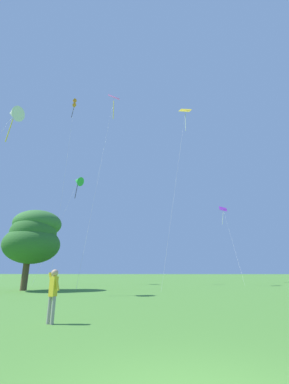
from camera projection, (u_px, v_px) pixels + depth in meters
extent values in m
cone|color=green|center=(78.00, 181.00, 40.11)|extent=(2.04, 1.96, 1.75)
cylinder|color=black|center=(76.00, 191.00, 39.72)|extent=(0.44, 0.30, 2.19)
cylinder|color=silver|center=(57.00, 228.00, 35.93)|extent=(3.36, 4.20, 15.07)
cube|color=purple|center=(223.00, 209.00, 46.46)|extent=(1.47, 0.97, 1.16)
cylinder|color=#3F382D|center=(223.00, 209.00, 46.46)|extent=(1.32, 0.21, 0.49)
cylinder|color=silver|center=(223.00, 218.00, 46.14)|extent=(0.38, 0.42, 2.23)
cylinder|color=silver|center=(232.00, 241.00, 39.58)|extent=(0.79, 10.56, 12.42)
cube|color=yellow|center=(185.00, 110.00, 36.16)|extent=(1.97, 1.21, 1.38)
cylinder|color=#3F382D|center=(185.00, 110.00, 36.16)|extent=(1.27, 0.81, 0.65)
cylinder|color=silver|center=(185.00, 122.00, 35.57)|extent=(0.21, 0.15, 2.66)
cylinder|color=silver|center=(176.00, 180.00, 29.05)|extent=(3.88, 7.83, 23.24)
cone|color=white|center=(14.00, 114.00, 23.67)|extent=(1.84, 1.78, 1.66)
cylinder|color=yellow|center=(9.00, 130.00, 22.98)|extent=(0.21, 0.43, 2.52)
cube|color=pink|center=(114.00, 97.00, 40.93)|extent=(2.00, 1.89, 1.43)
cylinder|color=#3F382D|center=(114.00, 97.00, 40.93)|extent=(1.81, 0.56, 0.46)
cylinder|color=yellow|center=(113.00, 110.00, 40.15)|extent=(0.18, 0.27, 3.32)
cylinder|color=silver|center=(100.00, 167.00, 31.77)|extent=(0.60, 10.43, 28.08)
cube|color=orange|center=(75.00, 101.00, 44.02)|extent=(0.65, 0.62, 0.65)
cube|color=orange|center=(74.00, 105.00, 43.77)|extent=(0.65, 0.62, 0.65)
cylinder|color=#3F382D|center=(75.00, 103.00, 43.89)|extent=(0.04, 0.04, 1.22)
cylinder|color=black|center=(73.00, 111.00, 43.40)|extent=(0.39, 0.08, 2.31)
cylinder|color=silver|center=(64.00, 177.00, 36.69)|extent=(1.37, 5.90, 29.11)
cylinder|color=gray|center=(49.00, 310.00, 8.61)|extent=(0.11, 0.11, 0.86)
cylinder|color=gray|center=(53.00, 310.00, 8.53)|extent=(0.11, 0.11, 0.86)
cube|color=yellow|center=(54.00, 286.00, 8.80)|extent=(0.28, 0.27, 0.64)
cylinder|color=yellow|center=(51.00, 281.00, 8.90)|extent=(0.30, 0.20, 0.60)
cylinder|color=yellow|center=(57.00, 281.00, 8.78)|extent=(0.30, 0.20, 0.60)
sphere|color=tan|center=(55.00, 273.00, 8.93)|extent=(0.24, 0.24, 0.24)
cylinder|color=brown|center=(27.00, 258.00, 24.60)|extent=(0.59, 0.59, 5.87)
ellipsoid|color=#2D6628|center=(32.00, 245.00, 24.53)|extent=(5.19, 5.19, 3.52)
ellipsoid|color=#2D6628|center=(33.00, 234.00, 24.86)|extent=(4.29, 4.29, 3.34)
ellipsoid|color=#387533|center=(38.00, 224.00, 25.70)|extent=(4.60, 4.60, 2.69)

